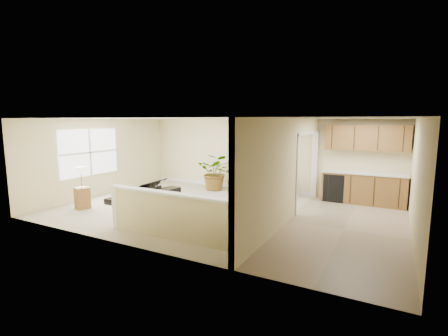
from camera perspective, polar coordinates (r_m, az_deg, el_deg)
The scene contains 20 objects.
floor at distance 8.89m, azimuth -0.42°, elevation -7.63°, with size 9.00×9.00×0.00m, color tan.
back_wall at distance 11.34m, azimuth 6.80°, elevation 2.24°, with size 9.00×0.04×2.50m, color beige.
front_wall at distance 6.20m, azimuth -13.76°, elevation -3.06°, with size 9.00×0.04×2.50m, color beige.
left_wall at distance 11.46m, azimuth -20.65°, elevation 1.82°, with size 0.04×6.00×2.50m, color beige.
right_wall at distance 7.63m, azimuth 30.86°, elevation -1.89°, with size 0.04×6.00×2.50m, color beige.
ceiling at distance 8.55m, azimuth -0.44°, elevation 8.70°, with size 9.00×6.00×0.04m, color white.
kitchen_vinyl at distance 7.96m, azimuth 20.29°, elevation -10.07°, with size 2.70×6.00×0.01m, color tan.
interior_partition at distance 8.19m, azimuth 11.58°, elevation -0.45°, with size 0.18×5.99×2.50m.
pony_half_wall at distance 6.85m, azimuth -9.14°, elevation -8.14°, with size 3.42×0.22×1.00m.
left_window at distance 11.11m, azimuth -22.58°, elevation 2.56°, with size 0.05×2.15×1.45m, color white.
wall_art_left at distance 11.65m, azimuth 2.42°, elevation 4.92°, with size 0.48×0.04×0.58m.
wall_mirror at distance 11.16m, azimuth 8.24°, elevation 4.95°, with size 0.55×0.04×0.55m.
kitchen_cabinets at distance 10.41m, azimuth 22.81°, elevation -1.02°, with size 2.36×0.65×2.33m.
piano at distance 10.20m, azimuth -14.26°, elevation -2.20°, with size 1.91×1.98×1.49m.
piano_bench at distance 9.52m, azimuth -10.01°, elevation -5.08°, with size 0.39×0.77×0.52m, color black.
loveseat at distance 10.87m, azimuth 7.12°, elevation -2.88°, with size 1.88×1.42×0.90m.
accent_table at distance 11.07m, azimuth 1.68°, elevation -1.90°, with size 0.51×0.51×0.74m.
palm_plant at distance 11.43m, azimuth -1.45°, elevation -0.77°, with size 1.32×1.20×1.29m.
small_plant at distance 10.71m, azimuth 10.84°, elevation -3.77°, with size 0.37×0.37×0.53m.
lamp_stand at distance 9.91m, azimuth -23.70°, elevation -3.70°, with size 0.44×0.44×1.18m.
Camera 1 is at (4.07, -7.52, 2.45)m, focal length 26.00 mm.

